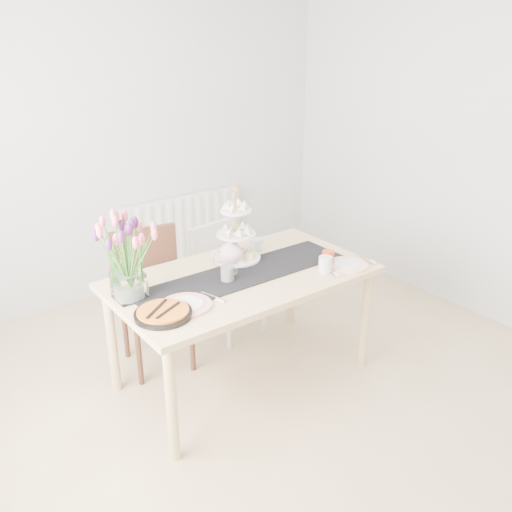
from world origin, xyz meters
TOP-DOWN VIEW (x-y plane):
  - room_shell at (0.00, 0.00)m, footprint 4.50×4.50m
  - radiator at (0.50, 2.19)m, footprint 1.20×0.08m
  - dining_table at (-0.04, 0.51)m, footprint 1.60×0.90m
  - chair_brown at (-0.39, 1.08)m, footprint 0.54×0.54m
  - chair_white at (0.23, 1.13)m, footprint 0.46×0.46m
  - table_runner at (-0.04, 0.51)m, footprint 1.40×0.35m
  - tulip_vase at (-0.73, 0.62)m, footprint 0.59×0.59m
  - cake_stand at (0.06, 0.72)m, footprint 0.31×0.31m
  - teapot at (-0.02, 0.67)m, footprint 0.29×0.25m
  - cream_jug at (0.26, 0.77)m, footprint 0.09×0.09m
  - tart_tin at (-0.68, 0.33)m, footprint 0.31×0.31m
  - mug_grey at (-0.17, 0.48)m, footprint 0.08×0.08m
  - mug_white at (0.39, 0.23)m, footprint 0.10×0.10m
  - mug_orange at (0.49, 0.31)m, footprint 0.10×0.10m
  - plate_left at (-0.53, 0.36)m, footprint 0.36×0.36m
  - plate_right at (0.57, 0.21)m, footprint 0.31×0.31m

SIDE VIEW (x-z plane):
  - radiator at x=0.50m, z-range 0.15..0.75m
  - chair_white at x=0.23m, z-range 0.06..0.89m
  - chair_brown at x=-0.39m, z-range 0.08..1.01m
  - dining_table at x=-0.04m, z-range 0.30..1.05m
  - table_runner at x=-0.04m, z-range 0.75..0.76m
  - plate_right at x=0.57m, z-range 0.75..0.76m
  - plate_left at x=-0.53m, z-range 0.75..0.76m
  - tart_tin at x=-0.68m, z-range 0.75..0.79m
  - cream_jug at x=0.26m, z-range 0.75..0.83m
  - mug_orange at x=0.49m, z-range 0.75..0.84m
  - mug_grey at x=-0.17m, z-range 0.75..0.85m
  - mug_white at x=0.39m, z-range 0.75..0.85m
  - teapot at x=-0.02m, z-range 0.75..0.91m
  - cake_stand at x=0.06m, z-range 0.65..1.11m
  - tulip_vase at x=-0.73m, z-range 0.82..1.32m
  - room_shell at x=0.00m, z-range -0.95..3.55m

